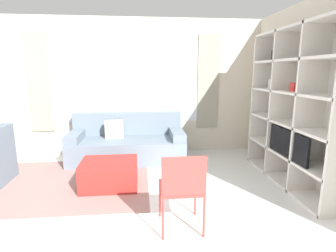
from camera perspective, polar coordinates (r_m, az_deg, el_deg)
wall_back at (r=5.42m, az=-9.00°, el=8.35°), size 6.65×0.11×2.70m
wall_right at (r=4.47m, az=27.83°, el=6.40°), size 0.07×4.49×2.70m
area_rug at (r=4.37m, az=-21.55°, el=-11.40°), size 2.53×1.98×0.01m
shelving_unit at (r=4.24m, az=26.27°, el=3.29°), size 0.44×2.08×2.28m
couch_main at (r=5.09m, az=-8.82°, el=-3.90°), size 2.13×0.93×0.87m
ottoman at (r=3.96m, az=-12.60°, el=-10.18°), size 0.79×0.58×0.41m
folding_chair at (r=2.76m, az=3.07°, el=-12.76°), size 0.44×0.46×0.86m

